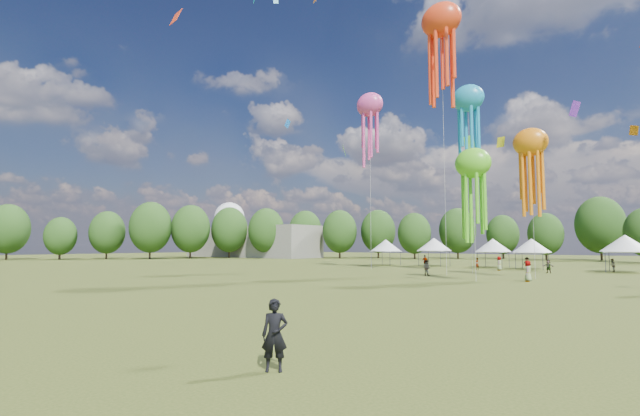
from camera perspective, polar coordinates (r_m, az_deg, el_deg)
The scene contains 10 objects.
ground at distance 21.26m, azimuth -19.29°, elevation -13.23°, with size 300.00×300.00×0.00m, color #384416.
observer_main at distance 12.24m, azimuth -5.74°, elevation -15.64°, with size 0.68×0.44×1.85m, color black.
spectator_near at distance 49.25m, azimuth 13.29°, elevation -7.37°, with size 0.80×0.63×1.65m, color gray.
spectators_far at distance 59.99m, azimuth 23.61°, elevation -6.58°, with size 23.06×23.56×1.86m.
festival_tents at distance 68.17m, azimuth 20.81°, elevation -4.36°, with size 36.77×8.18×4.47m.
show_kites at distance 54.12m, azimuth 15.23°, elevation 12.75°, with size 24.41×13.29×30.26m.
small_kites at distance 63.05m, azimuth 19.35°, elevation 20.97°, with size 73.24×62.95×43.17m.
treeline at distance 76.98m, azimuth 22.13°, elevation -1.87°, with size 201.57×95.24×13.43m.
hangar at distance 122.42m, azimuth -8.72°, elevation -4.26°, with size 40.00×12.00×8.00m, color gray.
radome at distance 138.54m, azimuth -11.37°, elevation -1.78°, with size 9.00×9.00×16.00m.
Camera 1 is at (17.70, -11.31, 3.27)m, focal length 25.37 mm.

